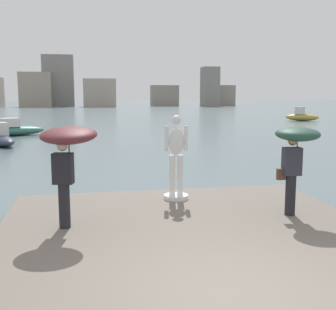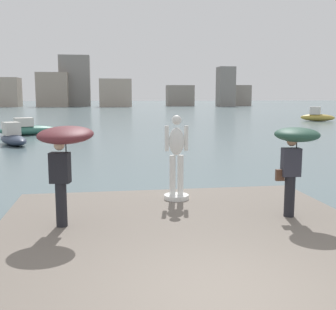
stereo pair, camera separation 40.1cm
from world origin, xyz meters
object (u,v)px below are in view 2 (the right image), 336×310
at_px(onlooker_right, 295,147).
at_px(boat_mid, 13,138).
at_px(onlooker_left, 64,146).
at_px(boat_leftward, 28,129).
at_px(statue_white_figure, 177,161).
at_px(boat_far, 317,116).

bearing_deg(onlooker_right, boat_mid, 117.88).
relative_size(onlooker_right, boat_mid, 0.52).
relative_size(onlooker_left, boat_leftward, 0.45).
height_order(statue_white_figure, boat_far, statue_white_figure).
height_order(statue_white_figure, boat_mid, statue_white_figure).
bearing_deg(onlooker_left, boat_mid, 104.82).
bearing_deg(statue_white_figure, boat_far, 57.21).
relative_size(boat_mid, boat_far, 0.95).
height_order(onlooker_left, onlooker_right, onlooker_left).
distance_m(onlooker_left, boat_mid, 18.59).
bearing_deg(boat_far, onlooker_right, -118.96).
height_order(onlooker_right, boat_far, onlooker_right).
xyz_separation_m(onlooker_left, boat_mid, (-4.74, 17.91, -1.56)).
bearing_deg(boat_leftward, boat_mid, -87.50).
bearing_deg(boat_mid, onlooker_left, -75.18).
distance_m(boat_mid, boat_far, 35.89).
bearing_deg(boat_far, boat_leftward, -157.03).
height_order(onlooker_left, boat_far, onlooker_left).
xyz_separation_m(statue_white_figure, boat_leftward, (-7.55, 22.64, -0.90)).
bearing_deg(onlooker_left, onlooker_right, -0.24).
xyz_separation_m(onlooker_right, boat_far, (20.68, 37.37, -1.34)).
bearing_deg(boat_mid, boat_far, 32.81).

